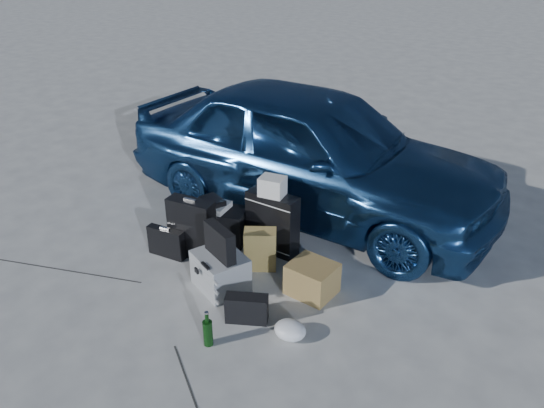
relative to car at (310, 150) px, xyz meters
The scene contains 16 objects.
ground 2.24m from the car, 89.41° to the right, with size 60.00×60.00×0.00m, color #B3B3AE.
car is the anchor object (origin of this frame).
pelican_case 2.04m from the car, 87.50° to the right, with size 0.51×0.42×0.37m, color #919496.
laptop_bag 1.97m from the car, 87.12° to the right, with size 0.42×0.11×0.32m, color black.
briefcase 2.06m from the car, 112.68° to the right, with size 0.43×0.10×0.33m, color black.
suitcase_left 1.78m from the car, 107.74° to the right, with size 0.51×0.18×0.67m, color black.
suitcase_right 1.19m from the car, 82.18° to the right, with size 0.57×0.21×0.69m, color black.
white_carton 1.12m from the car, 81.87° to the right, with size 0.26×0.21×0.21m, color beige.
duffel_bag 1.50m from the car, 114.03° to the right, with size 0.80×0.34×0.40m, color black.
flat_box_white 1.42m from the car, 113.51° to the right, with size 0.38×0.28×0.07m, color beige.
flat_box_black 1.40m from the car, 112.91° to the right, with size 0.28×0.20×0.06m, color black.
kraft_bag 1.57m from the car, 81.27° to the right, with size 0.33×0.20×0.44m, color #9E8444.
cardboard_box 1.89m from the car, 59.98° to the right, with size 0.43×0.38×0.32m, color olive.
plastic_bag 2.54m from the car, 64.78° to the right, with size 0.29×0.24×0.16m, color silver.
messenger_bag 2.40m from the car, 75.06° to the right, with size 0.38×0.14×0.27m, color black.
green_bottle 2.78m from the car, 79.49° to the right, with size 0.08×0.08×0.33m, color black.
Camera 1 is at (2.81, -3.21, 3.19)m, focal length 35.00 mm.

